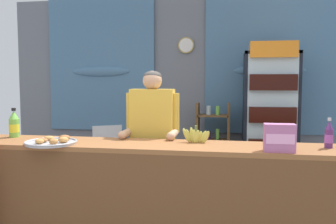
{
  "coord_description": "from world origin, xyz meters",
  "views": [
    {
      "loc": [
        0.73,
        -2.59,
        1.49
      ],
      "look_at": [
        0.08,
        1.09,
        1.18
      ],
      "focal_mm": 39.11,
      "sensor_mm": 36.0,
      "label": 1
    }
  ],
  "objects_px": {
    "drink_fridge": "(270,112)",
    "pastry_tray": "(52,142)",
    "snack_box_wafer": "(279,138)",
    "soda_bottle_grape_soda": "(329,135)",
    "banana_bunch": "(196,136)",
    "stall_counter": "(136,187)",
    "shopkeeper": "(152,129)",
    "bottle_shelf_rack": "(213,142)",
    "plastic_lawn_chair": "(109,153)",
    "soda_bottle_lime_soda": "(14,125)"
  },
  "relations": [
    {
      "from": "drink_fridge",
      "to": "pastry_tray",
      "type": "height_order",
      "value": "drink_fridge"
    },
    {
      "from": "snack_box_wafer",
      "to": "soda_bottle_grape_soda",
      "type": "bearing_deg",
      "value": 29.67
    },
    {
      "from": "drink_fridge",
      "to": "snack_box_wafer",
      "type": "height_order",
      "value": "drink_fridge"
    },
    {
      "from": "pastry_tray",
      "to": "banana_bunch",
      "type": "bearing_deg",
      "value": 13.38
    },
    {
      "from": "stall_counter",
      "to": "pastry_tray",
      "type": "bearing_deg",
      "value": -176.03
    },
    {
      "from": "snack_box_wafer",
      "to": "banana_bunch",
      "type": "distance_m",
      "value": 0.74
    },
    {
      "from": "drink_fridge",
      "to": "shopkeeper",
      "type": "height_order",
      "value": "drink_fridge"
    },
    {
      "from": "drink_fridge",
      "to": "bottle_shelf_rack",
      "type": "xyz_separation_m",
      "value": [
        -0.76,
        0.22,
        -0.47
      ]
    },
    {
      "from": "drink_fridge",
      "to": "pastry_tray",
      "type": "xyz_separation_m",
      "value": [
        -2.03,
        -2.08,
        -0.12
      ]
    },
    {
      "from": "pastry_tray",
      "to": "snack_box_wafer",
      "type": "bearing_deg",
      "value": -0.46
    },
    {
      "from": "bottle_shelf_rack",
      "to": "banana_bunch",
      "type": "relative_size",
      "value": 4.43
    },
    {
      "from": "soda_bottle_grape_soda",
      "to": "snack_box_wafer",
      "type": "height_order",
      "value": "soda_bottle_grape_soda"
    },
    {
      "from": "stall_counter",
      "to": "snack_box_wafer",
      "type": "xyz_separation_m",
      "value": [
        1.16,
        -0.07,
        0.46
      ]
    },
    {
      "from": "plastic_lawn_chair",
      "to": "soda_bottle_lime_soda",
      "type": "height_order",
      "value": "soda_bottle_lime_soda"
    },
    {
      "from": "stall_counter",
      "to": "pastry_tray",
      "type": "xyz_separation_m",
      "value": [
        -0.74,
        -0.05,
        0.38
      ]
    },
    {
      "from": "stall_counter",
      "to": "shopkeeper",
      "type": "height_order",
      "value": "shopkeeper"
    },
    {
      "from": "stall_counter",
      "to": "bottle_shelf_rack",
      "type": "height_order",
      "value": "bottle_shelf_rack"
    },
    {
      "from": "bottle_shelf_rack",
      "to": "soda_bottle_lime_soda",
      "type": "height_order",
      "value": "soda_bottle_lime_soda"
    },
    {
      "from": "soda_bottle_grape_soda",
      "to": "shopkeeper",
      "type": "bearing_deg",
      "value": 165.34
    },
    {
      "from": "stall_counter",
      "to": "soda_bottle_lime_soda",
      "type": "bearing_deg",
      "value": 168.77
    },
    {
      "from": "soda_bottle_lime_soda",
      "to": "soda_bottle_grape_soda",
      "type": "relative_size",
      "value": 1.15
    },
    {
      "from": "banana_bunch",
      "to": "plastic_lawn_chair",
      "type": "bearing_deg",
      "value": 130.08
    },
    {
      "from": "drink_fridge",
      "to": "plastic_lawn_chair",
      "type": "height_order",
      "value": "drink_fridge"
    },
    {
      "from": "shopkeeper",
      "to": "snack_box_wafer",
      "type": "bearing_deg",
      "value": -29.47
    },
    {
      "from": "drink_fridge",
      "to": "plastic_lawn_chair",
      "type": "distance_m",
      "value": 2.27
    },
    {
      "from": "shopkeeper",
      "to": "soda_bottle_lime_soda",
      "type": "relative_size",
      "value": 5.58
    },
    {
      "from": "shopkeeper",
      "to": "snack_box_wafer",
      "type": "height_order",
      "value": "shopkeeper"
    },
    {
      "from": "banana_bunch",
      "to": "bottle_shelf_rack",
      "type": "bearing_deg",
      "value": 88.7
    },
    {
      "from": "plastic_lawn_chair",
      "to": "pastry_tray",
      "type": "bearing_deg",
      "value": -85.49
    },
    {
      "from": "plastic_lawn_chair",
      "to": "stall_counter",
      "type": "bearing_deg",
      "value": -64.53
    },
    {
      "from": "drink_fridge",
      "to": "bottle_shelf_rack",
      "type": "relative_size",
      "value": 1.68
    },
    {
      "from": "bottle_shelf_rack",
      "to": "snack_box_wafer",
      "type": "bearing_deg",
      "value": -74.78
    },
    {
      "from": "drink_fridge",
      "to": "soda_bottle_lime_soda",
      "type": "bearing_deg",
      "value": -145.62
    },
    {
      "from": "soda_bottle_lime_soda",
      "to": "snack_box_wafer",
      "type": "xyz_separation_m",
      "value": [
        2.45,
        -0.32,
        -0.01
      ]
    },
    {
      "from": "pastry_tray",
      "to": "plastic_lawn_chair",
      "type": "bearing_deg",
      "value": 94.51
    },
    {
      "from": "stall_counter",
      "to": "snack_box_wafer",
      "type": "relative_size",
      "value": 16.62
    },
    {
      "from": "plastic_lawn_chair",
      "to": "shopkeeper",
      "type": "height_order",
      "value": "shopkeeper"
    },
    {
      "from": "stall_counter",
      "to": "pastry_tray",
      "type": "height_order",
      "value": "pastry_tray"
    },
    {
      "from": "drink_fridge",
      "to": "snack_box_wafer",
      "type": "xyz_separation_m",
      "value": [
        -0.13,
        -2.09,
        -0.03
      ]
    },
    {
      "from": "plastic_lawn_chair",
      "to": "soda_bottle_grape_soda",
      "type": "height_order",
      "value": "soda_bottle_grape_soda"
    },
    {
      "from": "shopkeeper",
      "to": "drink_fridge",
      "type": "bearing_deg",
      "value": 48.53
    },
    {
      "from": "snack_box_wafer",
      "to": "pastry_tray",
      "type": "relative_size",
      "value": 0.53
    },
    {
      "from": "soda_bottle_lime_soda",
      "to": "stall_counter",
      "type": "bearing_deg",
      "value": -11.23
    },
    {
      "from": "soda_bottle_grape_soda",
      "to": "banana_bunch",
      "type": "relative_size",
      "value": 0.93
    },
    {
      "from": "drink_fridge",
      "to": "banana_bunch",
      "type": "bearing_deg",
      "value": -114.32
    },
    {
      "from": "pastry_tray",
      "to": "banana_bunch",
      "type": "height_order",
      "value": "banana_bunch"
    },
    {
      "from": "shopkeeper",
      "to": "soda_bottle_lime_soda",
      "type": "distance_m",
      "value": 1.35
    },
    {
      "from": "bottle_shelf_rack",
      "to": "stall_counter",
      "type": "bearing_deg",
      "value": -103.25
    },
    {
      "from": "stall_counter",
      "to": "drink_fridge",
      "type": "distance_m",
      "value": 2.45
    },
    {
      "from": "snack_box_wafer",
      "to": "banana_bunch",
      "type": "bearing_deg",
      "value": 155.55
    }
  ]
}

